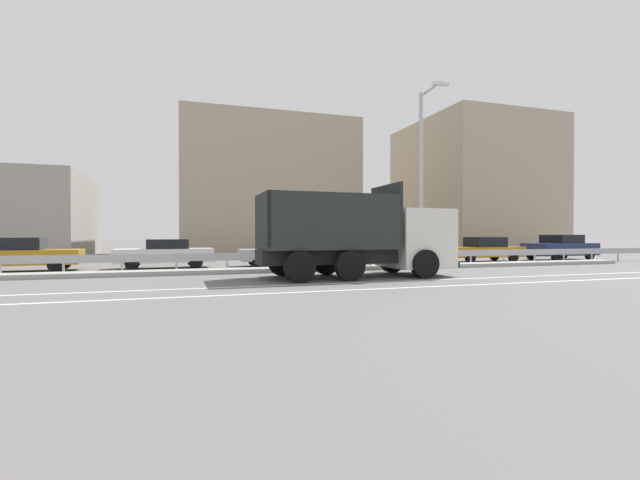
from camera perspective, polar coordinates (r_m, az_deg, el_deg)
The scene contains 16 objects.
ground_plane at distance 15.61m, azimuth -3.21°, elevation -5.08°, with size 320.00×320.00×0.00m, color #605E5B.
lane_strip_0 at distance 14.37m, azimuth 7.39°, elevation -5.56°, with size 67.45×0.16×0.01m, color silver.
lane_strip_1 at distance 12.87m, azimuth 10.61°, elevation -6.30°, with size 67.45×0.16×0.01m, color silver.
median_island at distance 18.27m, azimuth -5.39°, elevation -3.96°, with size 37.10×1.10×0.18m, color gray.
median_guardrail at distance 19.30m, azimuth -6.08°, elevation -2.29°, with size 67.45×0.09×0.78m.
dump_truck at distance 16.35m, azimuth 7.87°, elevation -0.26°, with size 7.35×2.87×3.46m.
median_road_sign at distance 19.58m, azimuth 6.91°, elevation -0.67°, with size 0.67×0.16×2.15m.
street_lamp_1 at distance 20.69m, azimuth 13.50°, elevation 9.02°, with size 0.72×2.10×8.23m.
parked_car_3 at distance 22.21m, azimuth -35.00°, elevation -1.60°, with size 4.60×2.07×1.45m.
parked_car_4 at distance 21.27m, azimuth -19.96°, elevation -1.69°, with size 4.43×2.09×1.37m.
parked_car_5 at distance 21.49m, azimuth -5.08°, elevation -1.68°, with size 4.18×2.06×1.34m.
parked_car_6 at distance 23.91m, azimuth 7.40°, elevation -1.52°, with size 4.90×2.07×1.27m.
parked_car_7 at distance 26.88m, azimuth 20.96°, elevation -1.17°, with size 4.71×1.91×1.45m.
parked_car_8 at distance 30.78m, azimuth 29.38°, elevation -0.86°, with size 4.61×2.19×1.58m.
background_building_1 at distance 39.05m, azimuth -7.12°, elevation 6.90°, with size 14.95×8.96×11.63m, color tan.
background_building_2 at distance 43.81m, azimuth 19.69°, elevation 6.52°, with size 11.24×12.35×12.14m, color tan.
Camera 1 is at (-3.90, -15.04, 1.56)m, focal length 24.00 mm.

